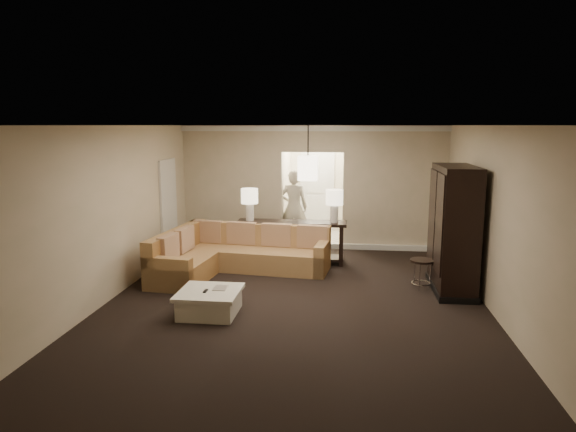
# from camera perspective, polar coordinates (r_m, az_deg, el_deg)

# --- Properties ---
(ground) EXTENTS (8.00, 8.00, 0.00)m
(ground) POSITION_cam_1_polar(r_m,az_deg,el_deg) (8.13, 0.65, -10.10)
(ground) COLOR black
(ground) RESTS_ON ground
(wall_back) EXTENTS (6.00, 0.04, 2.80)m
(wall_back) POSITION_cam_1_polar(r_m,az_deg,el_deg) (11.70, 2.70, 3.17)
(wall_back) COLOR beige
(wall_back) RESTS_ON ground
(wall_front) EXTENTS (6.00, 0.04, 2.80)m
(wall_front) POSITION_cam_1_polar(r_m,az_deg,el_deg) (3.94, -5.49, -10.86)
(wall_front) COLOR beige
(wall_front) RESTS_ON ground
(wall_left) EXTENTS (0.04, 8.00, 2.80)m
(wall_left) POSITION_cam_1_polar(r_m,az_deg,el_deg) (8.60, -19.63, 0.09)
(wall_left) COLOR beige
(wall_left) RESTS_ON ground
(wall_right) EXTENTS (0.04, 8.00, 2.80)m
(wall_right) POSITION_cam_1_polar(r_m,az_deg,el_deg) (8.03, 22.48, -0.77)
(wall_right) COLOR beige
(wall_right) RESTS_ON ground
(ceiling) EXTENTS (6.00, 8.00, 0.02)m
(ceiling) POSITION_cam_1_polar(r_m,az_deg,el_deg) (7.63, 0.69, 10.04)
(ceiling) COLOR white
(ceiling) RESTS_ON wall_back
(crown_molding) EXTENTS (6.00, 0.10, 0.12)m
(crown_molding) POSITION_cam_1_polar(r_m,az_deg,el_deg) (11.57, 2.74, 9.69)
(crown_molding) COLOR silver
(crown_molding) RESTS_ON wall_back
(baseboard) EXTENTS (6.00, 0.10, 0.12)m
(baseboard) POSITION_cam_1_polar(r_m,az_deg,el_deg) (11.89, 2.63, -3.28)
(baseboard) COLOR silver
(baseboard) RESTS_ON ground
(side_door) EXTENTS (0.05, 0.90, 2.10)m
(side_door) POSITION_cam_1_polar(r_m,az_deg,el_deg) (11.19, -13.11, 0.79)
(side_door) COLOR silver
(side_door) RESTS_ON ground
(foyer) EXTENTS (1.44, 2.02, 2.80)m
(foyer) POSITION_cam_1_polar(r_m,az_deg,el_deg) (13.04, 3.10, 3.44)
(foyer) COLOR silver
(foyer) RESTS_ON ground
(sectional_sofa) EXTENTS (3.15, 2.42, 0.87)m
(sectional_sofa) POSITION_cam_1_polar(r_m,az_deg,el_deg) (9.95, -6.24, -4.27)
(sectional_sofa) COLOR brown
(sectional_sofa) RESTS_ON ground
(coffee_table) EXTENTS (0.91, 0.91, 0.38)m
(coffee_table) POSITION_cam_1_polar(r_m,az_deg,el_deg) (7.89, -8.70, -9.41)
(coffee_table) COLOR white
(coffee_table) RESTS_ON ground
(console_table) EXTENTS (2.24, 0.51, 0.87)m
(console_table) POSITION_cam_1_polar(r_m,az_deg,el_deg) (10.54, 0.39, -2.47)
(console_table) COLOR black
(console_table) RESTS_ON ground
(armoire) EXTENTS (0.64, 1.49, 2.14)m
(armoire) POSITION_cam_1_polar(r_m,az_deg,el_deg) (9.12, 17.87, -1.66)
(armoire) COLOR black
(armoire) RESTS_ON ground
(drink_table) EXTENTS (0.41, 0.41, 0.51)m
(drink_table) POSITION_cam_1_polar(r_m,az_deg,el_deg) (9.22, 14.63, -5.59)
(drink_table) COLOR black
(drink_table) RESTS_ON ground
(table_lamp_left) EXTENTS (0.35, 0.35, 0.66)m
(table_lamp_left) POSITION_cam_1_polar(r_m,az_deg,el_deg) (10.53, -4.29, 1.87)
(table_lamp_left) COLOR silver
(table_lamp_left) RESTS_ON console_table
(table_lamp_right) EXTENTS (0.35, 0.35, 0.66)m
(table_lamp_right) POSITION_cam_1_polar(r_m,az_deg,el_deg) (10.34, 5.18, 1.71)
(table_lamp_right) COLOR silver
(table_lamp_right) RESTS_ON console_table
(pendant_light) EXTENTS (0.38, 0.38, 1.09)m
(pendant_light) POSITION_cam_1_polar(r_m,az_deg,el_deg) (10.36, 2.23, 5.35)
(pendant_light) COLOR black
(pendant_light) RESTS_ON ceiling
(person) EXTENTS (0.74, 0.51, 1.97)m
(person) POSITION_cam_1_polar(r_m,az_deg,el_deg) (12.09, 0.65, 1.41)
(person) COLOR beige
(person) RESTS_ON ground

